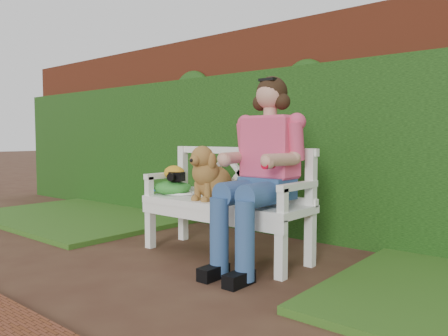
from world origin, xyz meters
The scene contains 11 objects.
ground centered at (0.00, 0.00, 0.00)m, with size 60.00×60.00×0.00m, color #3A2017.
brick_wall centered at (0.00, 1.90, 1.10)m, with size 10.00×0.30×2.20m, color maroon.
ivy_hedge centered at (0.00, 1.68, 0.85)m, with size 10.00×0.18×1.70m, color #2B651B.
grass_left centered at (-2.40, 0.90, 0.03)m, with size 2.60×2.00×0.05m, color #2D601B.
garden_bench centered at (0.08, 0.64, 0.24)m, with size 1.58×0.60×0.48m, color white, non-canonical shape.
seated_woman centered at (0.52, 0.62, 0.74)m, with size 0.63×0.84×1.49m, color #D93B4B, non-canonical shape.
dog centered at (-0.02, 0.60, 0.71)m, with size 0.31×0.42×0.46m, color #A05A39, non-canonical shape.
tennis_racket centered at (-0.51, 0.66, 0.49)m, with size 0.62×0.26×0.03m, color white, non-canonical shape.
green_bag centered at (-0.53, 0.62, 0.54)m, with size 0.38×0.29×0.13m, color #1E8F1F, non-canonical shape.
camera_item centered at (-0.44, 0.60, 0.65)m, with size 0.12×0.09×0.08m, color black.
baseball_glove centered at (-0.51, 0.64, 0.68)m, with size 0.22×0.16×0.14m, color #C3891B.
Camera 1 is at (2.42, -2.14, 1.00)m, focal length 35.00 mm.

